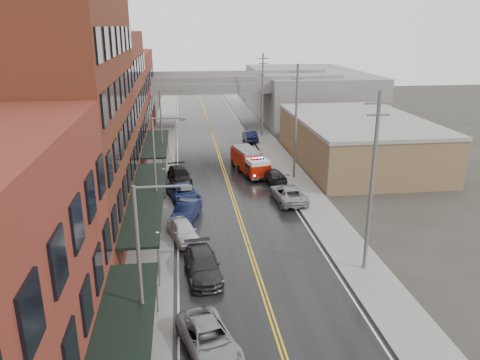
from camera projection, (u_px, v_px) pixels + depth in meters
road at (233, 197)px, 44.70m from camera, size 11.00×160.00×0.02m
sidewalk_left at (155, 200)px, 43.80m from camera, size 3.00×160.00×0.15m
sidewalk_right at (307, 193)px, 45.56m from camera, size 3.00×160.00×0.15m
curb_left at (173, 199)px, 44.00m from camera, size 0.30×160.00×0.15m
curb_right at (290, 194)px, 45.36m from camera, size 0.30×160.00×0.15m
brick_building_b at (60, 122)px, 33.67m from camera, size 9.00×20.00×18.00m
brick_building_c at (99, 104)px, 50.62m from camera, size 9.00×15.00×15.00m
brick_building_far at (119, 95)px, 67.56m from camera, size 9.00×20.00×12.00m
tan_building at (357, 142)px, 55.26m from camera, size 14.00×22.00×5.00m
right_far_block at (307, 94)px, 83.27m from camera, size 18.00×30.00×8.00m
awning_1 at (147, 197)px, 36.27m from camera, size 2.60×18.00×3.09m
awning_2 at (156, 143)px, 52.74m from camera, size 2.60×13.00×3.09m
globe_lamp_1 at (158, 243)px, 30.02m from camera, size 0.44×0.44×3.12m
globe_lamp_2 at (164, 177)px, 43.20m from camera, size 0.44×0.44×3.12m
street_lamp_0 at (145, 263)px, 21.57m from camera, size 2.64×0.22×9.00m
street_lamp_1 at (158, 165)px, 36.63m from camera, size 2.64×0.22×9.00m
street_lamp_2 at (163, 125)px, 51.69m from camera, size 2.64×0.22×9.00m
utility_pole_0 at (372, 181)px, 29.47m from camera, size 1.80×0.24×12.00m
utility_pole_1 at (296, 120)px, 48.29m from camera, size 1.80×0.24×12.00m
utility_pole_2 at (263, 93)px, 67.12m from camera, size 1.80×0.24×12.00m
overpass at (209, 90)px, 72.94m from camera, size 40.00×10.00×7.50m
fire_truck at (250, 161)px, 51.49m from camera, size 3.91×7.32×2.56m
parked_car_left_2 at (209, 339)px, 23.38m from camera, size 3.64×5.56×1.42m
parked_car_left_3 at (203, 265)px, 30.45m from camera, size 2.62×5.46×1.53m
parked_car_left_4 at (183, 231)px, 35.60m from camera, size 2.88×4.75×1.51m
parked_car_left_5 at (186, 211)px, 39.25m from camera, size 2.94×4.91×1.53m
parked_car_left_6 at (183, 193)px, 43.69m from camera, size 3.57×5.75×1.48m
parked_car_left_7 at (179, 175)px, 48.68m from camera, size 2.81×5.51×1.53m
parked_car_right_0 at (288, 194)px, 43.37m from camera, size 2.91×5.70×1.54m
parked_car_right_1 at (271, 175)px, 48.99m from camera, size 3.13×5.08×1.37m
parked_car_right_2 at (250, 151)px, 58.21m from camera, size 2.07×4.33×1.43m
parked_car_right_3 at (250, 136)px, 65.97m from camera, size 1.74×4.64×1.51m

